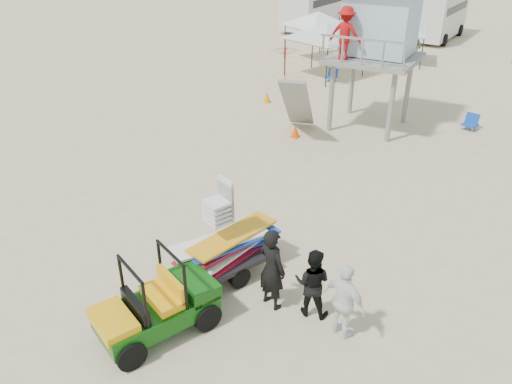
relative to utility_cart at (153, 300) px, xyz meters
The scene contains 19 objects.
ground 1.67m from the utility_cart, 124.77° to the left, with size 140.00×140.00×0.00m, color beige.
utility_cart is the anchor object (origin of this frame).
surf_trailer 2.33m from the utility_cart, 89.91° to the left, with size 1.93×2.66×2.22m.
man_left 2.54m from the utility_cart, 53.21° to the left, with size 0.71×0.47×1.95m, color black.
man_mid 3.29m from the utility_cart, 43.93° to the left, with size 0.78×0.61×1.61m, color black.
man_right 3.81m from the utility_cart, 32.26° to the left, with size 1.01×0.42×1.73m, color white.
lifeguard_tower 14.02m from the utility_cart, 94.66° to the left, with size 3.50×3.50×5.22m.
canopy_white_a 20.41m from the utility_cart, 107.26° to the left, with size 3.89×3.89×3.21m.
canopy_white_b 23.81m from the utility_cart, 109.75° to the left, with size 3.87×3.87×3.24m.
canopy_white_c 25.01m from the utility_cart, 98.55° to the left, with size 3.54×3.54×2.97m.
umbrella_a 19.05m from the utility_cart, 112.86° to the left, with size 1.89×1.92×1.73m, color red.
umbrella_b 21.26m from the utility_cart, 99.66° to the left, with size 1.85×1.89×1.70m, color yellow.
cone_near 11.21m from the utility_cart, 104.97° to the left, with size 0.34×0.34×0.50m, color #FA4707.
cone_far 15.13m from the utility_cart, 113.91° to the left, with size 0.34×0.34×0.50m, color orange.
beach_chair_a 19.45m from the utility_cart, 105.46° to the left, with size 0.58×0.62×0.64m.
beach_chair_c 15.77m from the utility_cart, 80.39° to the left, with size 0.64×0.69×0.64m.
rv_far_left 33.74m from the utility_cart, 112.36° to the left, with size 2.64×6.80×3.25m.
rv_mid_left 32.92m from the utility_cart, 96.68° to the left, with size 2.65×6.50×3.25m.
distant_beachgoers 26.35m from the utility_cart, 90.19° to the left, with size 12.99×6.48×1.81m.
Camera 1 is at (6.81, -6.47, 7.49)m, focal length 35.00 mm.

